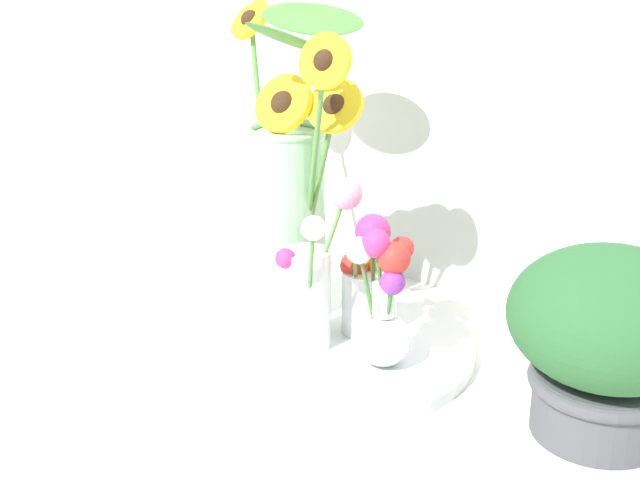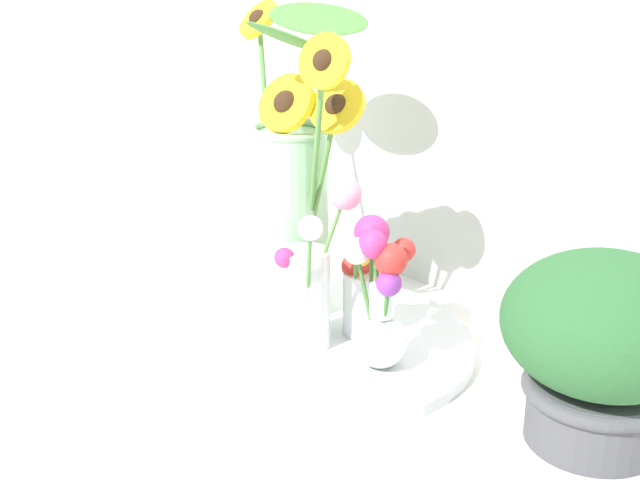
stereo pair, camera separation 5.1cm
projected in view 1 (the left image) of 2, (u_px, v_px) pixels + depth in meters
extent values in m
plane|color=silver|center=(264.00, 380.00, 1.07)|extent=(6.00, 6.00, 0.00)
cylinder|color=silver|center=(320.00, 345.00, 1.14)|extent=(0.40, 0.40, 0.02)
cylinder|color=#99CC9E|center=(286.00, 224.00, 1.18)|extent=(0.10, 0.10, 0.25)
torus|color=#99CC9E|center=(285.00, 130.00, 1.14)|extent=(0.11, 0.11, 0.01)
cylinder|color=#568E42|center=(314.00, 203.00, 1.13)|extent=(0.06, 0.02, 0.25)
cylinder|color=yellow|center=(335.00, 106.00, 1.08)|extent=(0.08, 0.05, 0.08)
sphere|color=#382314|center=(335.00, 106.00, 1.08)|extent=(0.03, 0.03, 0.03)
cylinder|color=#568E42|center=(313.00, 170.00, 1.09)|extent=(0.09, 0.06, 0.27)
cylinder|color=yellow|center=(325.00, 61.00, 1.00)|extent=(0.08, 0.03, 0.08)
sphere|color=#382314|center=(325.00, 61.00, 1.00)|extent=(0.03, 0.03, 0.03)
cylinder|color=#568E42|center=(262.00, 143.00, 1.20)|extent=(0.09, 0.07, 0.30)
cylinder|color=yellow|center=(251.00, 20.00, 1.20)|extent=(0.07, 0.05, 0.07)
sphere|color=#382314|center=(251.00, 20.00, 1.20)|extent=(0.03, 0.03, 0.03)
cylinder|color=#568E42|center=(279.00, 201.00, 1.15)|extent=(0.03, 0.01, 0.26)
cylinder|color=yellow|center=(284.00, 104.00, 1.10)|extent=(0.08, 0.05, 0.08)
sphere|color=#382314|center=(284.00, 104.00, 1.10)|extent=(0.03, 0.03, 0.03)
ellipsoid|color=#477F38|center=(311.00, 19.00, 1.14)|extent=(0.16, 0.09, 0.05)
ellipsoid|color=#477F38|center=(286.00, 38.00, 1.03)|extent=(0.10, 0.10, 0.06)
cylinder|color=white|center=(310.00, 300.00, 1.10)|extent=(0.06, 0.06, 0.13)
cylinder|color=#568E42|center=(293.00, 295.00, 1.09)|extent=(0.01, 0.02, 0.10)
sphere|color=#C6337A|center=(285.00, 258.00, 1.07)|extent=(0.02, 0.02, 0.02)
cylinder|color=#568E42|center=(325.00, 254.00, 1.08)|extent=(0.04, 0.04, 0.15)
sphere|color=pink|center=(346.00, 194.00, 1.05)|extent=(0.04, 0.04, 0.04)
cylinder|color=#568E42|center=(310.00, 275.00, 1.06)|extent=(0.03, 0.03, 0.13)
sphere|color=white|center=(313.00, 228.00, 1.02)|extent=(0.03, 0.03, 0.03)
sphere|color=white|center=(383.00, 339.00, 1.07)|extent=(0.07, 0.07, 0.07)
cylinder|color=white|center=(384.00, 299.00, 1.05)|extent=(0.03, 0.03, 0.04)
cylinder|color=#427533|center=(373.00, 287.00, 1.06)|extent=(0.03, 0.03, 0.13)
sphere|color=#C6337A|center=(373.00, 232.00, 1.05)|extent=(0.04, 0.04, 0.04)
cylinder|color=#427533|center=(370.00, 302.00, 1.05)|extent=(0.02, 0.02, 0.13)
sphere|color=white|center=(359.00, 250.00, 1.02)|extent=(0.03, 0.03, 0.03)
cylinder|color=#427533|center=(387.00, 301.00, 1.05)|extent=(0.03, 0.02, 0.12)
sphere|color=red|center=(394.00, 258.00, 1.02)|extent=(0.04, 0.04, 0.04)
cylinder|color=#427533|center=(387.00, 318.00, 1.04)|extent=(0.02, 0.01, 0.10)
sphere|color=purple|center=(393.00, 282.00, 1.02)|extent=(0.03, 0.03, 0.03)
cylinder|color=#427533|center=(382.00, 292.00, 1.04)|extent=(0.02, 0.02, 0.12)
sphere|color=#C6337A|center=(376.00, 243.00, 1.02)|extent=(0.03, 0.03, 0.03)
cylinder|color=white|center=(364.00, 301.00, 1.15)|extent=(0.06, 0.06, 0.08)
cylinder|color=#568E42|center=(360.00, 282.00, 1.14)|extent=(0.02, 0.02, 0.08)
sphere|color=yellow|center=(361.00, 256.00, 1.11)|extent=(0.02, 0.02, 0.02)
cylinder|color=#568E42|center=(355.00, 284.00, 1.12)|extent=(0.02, 0.02, 0.09)
sphere|color=orange|center=(355.00, 252.00, 1.10)|extent=(0.02, 0.02, 0.02)
cylinder|color=#568E42|center=(371.00, 292.00, 1.14)|extent=(0.01, 0.02, 0.07)
sphere|color=orange|center=(374.00, 262.00, 1.14)|extent=(0.03, 0.03, 0.03)
cylinder|color=#568E42|center=(385.00, 285.00, 1.14)|extent=(0.03, 0.03, 0.09)
sphere|color=red|center=(402.00, 248.00, 1.13)|extent=(0.03, 0.03, 0.03)
cylinder|color=#568E42|center=(358.00, 287.00, 1.15)|extent=(0.01, 0.02, 0.06)
sphere|color=red|center=(354.00, 265.00, 1.14)|extent=(0.04, 0.04, 0.04)
cylinder|color=#4C4C51|center=(600.00, 403.00, 0.96)|extent=(0.14, 0.14, 0.07)
torus|color=#4C4C51|center=(602.00, 381.00, 0.95)|extent=(0.16, 0.16, 0.02)
ellipsoid|color=#285B2D|center=(611.00, 317.00, 0.92)|extent=(0.21, 0.21, 0.14)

